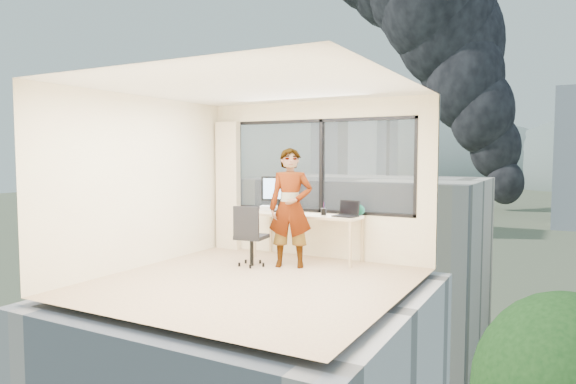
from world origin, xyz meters
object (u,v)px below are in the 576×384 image
Objects in this scene: monitor at (279,194)px; handbag at (358,210)px; chair at (252,235)px; person at (291,208)px; laptop at (345,209)px; game_console at (271,208)px; desk at (307,237)px.

handbag is (1.38, 0.08, -0.21)m from monitor.
chair is at bearing -128.91° from handbag.
monitor is at bearing 109.15° from person.
chair is 2.55× the size of laptop.
person is at bearing -69.73° from monitor.
monitor is 1.62× the size of laptop.
game_console is at bearing 95.91° from chair.
game_console is 0.91× the size of laptop.
person is at bearing -131.78° from laptop.
handbag is at bearing -17.08° from monitor.
handbag is at bearing 22.59° from person.
chair is at bearing -108.26° from monitor.
desk is 1.88× the size of chair.
person is at bearing -121.44° from handbag.
person is 1.14m from game_console.
monitor is at bearing -177.10° from laptop.
game_console is (-0.80, 0.20, 0.42)m from desk.
laptop is at bearing 17.22° from person.
monitor reaches higher than game_console.
laptop is (1.26, -0.15, -0.19)m from monitor.
handbag is at bearing 72.13° from laptop.
chair reaches higher than handbag.
desk is 0.92m from game_console.
desk is 1.00m from chair.
desk is 2.97× the size of monitor.
game_console is 1.51m from laptop.
laptop is at bearing 24.15° from chair.
game_console is (-0.22, 0.10, -0.26)m from monitor.
laptop is at bearing -102.91° from handbag.
chair is 2.82× the size of game_console.
laptop is (1.48, -0.25, 0.07)m from game_console.
person is (0.56, 0.23, 0.43)m from chair.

